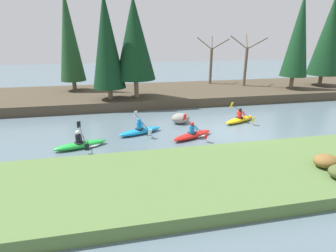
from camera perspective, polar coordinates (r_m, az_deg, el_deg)
The scene contains 16 objects.
ground_plane at distance 16.58m, azimuth 13.24°, elevation -1.34°, with size 90.00×90.00×0.00m, color slate.
riverbank_near at distance 12.32m, azimuth 23.44°, elevation -8.63°, with size 44.00×5.14×0.51m.
riverbank_far at distance 25.60m, azimuth 4.06°, elevation 7.21°, with size 44.00×8.38×0.76m.
conifer_tree_far_left at distance 25.84m, azimuth -20.81°, elevation 17.83°, with size 2.25×2.25×8.75m.
conifer_tree_left at distance 21.33m, azimuth -13.23°, elevation 17.51°, with size 2.56×2.56×8.02m.
conifer_tree_mid_left at distance 21.63m, azimuth -7.32°, elevation 18.32°, with size 3.20×3.20×7.79m.
conifer_tree_centre at distance 27.89m, azimuth 26.57°, elevation 17.15°, with size 2.42×2.42×8.51m.
conifer_tree_mid_right at distance 31.07m, azimuth 31.58°, elevation 16.36°, with size 2.94×2.94×8.57m.
bare_tree_upstream at distance 28.55m, azimuth 9.36°, elevation 13.71°, with size 2.73×2.70×4.88m.
bare_tree_mid_upstream at distance 27.95m, azimuth 16.59°, elevation 13.21°, with size 2.81×2.77×5.02m.
shrub_clump_second at distance 12.65m, azimuth 31.11°, elevation -6.52°, with size 1.00×0.83×0.54m.
kayaker_lead at distance 18.65m, azimuth 15.40°, elevation 1.49°, with size 2.70×1.96×1.20m.
kayaker_middle at distance 15.33m, azimuth 5.65°, elevation -1.83°, with size 2.71×1.96×1.20m.
kayaker_trailing at distance 15.90m, azimuth -6.04°, elevation -0.97°, with size 2.74×2.00×1.20m.
kayaker_far_back at distance 14.65m, azimuth -18.14°, elevation -3.76°, with size 2.77×2.03×1.20m.
boulder_midstream at distance 17.73m, azimuth 2.77°, elevation 1.69°, with size 1.23×0.96×0.69m.
Camera 1 is at (-6.72, -14.06, 5.67)m, focal length 28.00 mm.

